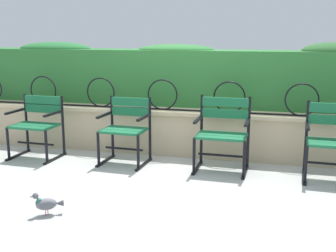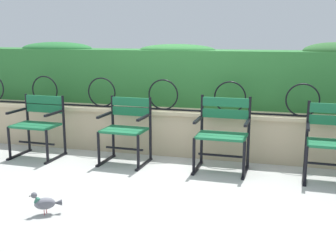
{
  "view_description": "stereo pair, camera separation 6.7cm",
  "coord_description": "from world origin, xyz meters",
  "views": [
    {
      "loc": [
        1.28,
        -4.81,
        1.64
      ],
      "look_at": [
        0.0,
        0.05,
        0.55
      ],
      "focal_mm": 45.74,
      "sensor_mm": 36.0,
      "label": 1
    },
    {
      "loc": [
        1.34,
        -4.79,
        1.64
      ],
      "look_at": [
        0.0,
        0.05,
        0.55
      ],
      "focal_mm": 45.74,
      "sensor_mm": 36.0,
      "label": 2
    }
  ],
  "objects": [
    {
      "name": "ground_plane",
      "position": [
        0.0,
        0.0,
        0.0
      ],
      "size": [
        60.0,
        60.0,
        0.0
      ],
      "primitive_type": "plane",
      "color": "#ADADA8"
    },
    {
      "name": "stone_wall",
      "position": [
        0.0,
        0.79,
        0.31
      ],
      "size": [
        7.41,
        0.41,
        0.62
      ],
      "color": "tan",
      "rests_on": "ground"
    },
    {
      "name": "iron_arch_fence",
      "position": [
        -0.22,
        0.71,
        0.8
      ],
      "size": [
        6.87,
        0.02,
        0.42
      ],
      "color": "black",
      "rests_on": "stone_wall"
    },
    {
      "name": "hedge_row",
      "position": [
        -0.02,
        1.29,
        1.05
      ],
      "size": [
        7.26,
        0.65,
        0.91
      ],
      "color": "#2D7033",
      "rests_on": "stone_wall"
    },
    {
      "name": "park_chair_leftmost",
      "position": [
        -1.85,
        0.18,
        0.46
      ],
      "size": [
        0.63,
        0.54,
        0.82
      ],
      "color": "#19663D",
      "rests_on": "ground"
    },
    {
      "name": "park_chair_centre_left",
      "position": [
        -0.6,
        0.23,
        0.46
      ],
      "size": [
        0.6,
        0.55,
        0.84
      ],
      "color": "#19663D",
      "rests_on": "ground"
    },
    {
      "name": "park_chair_centre_right",
      "position": [
        0.64,
        0.25,
        0.47
      ],
      "size": [
        0.64,
        0.53,
        0.89
      ],
      "color": "#19663D",
      "rests_on": "ground"
    },
    {
      "name": "park_chair_rightmost",
      "position": [
        1.88,
        0.21,
        0.47
      ],
      "size": [
        0.6,
        0.54,
        0.88
      ],
      "color": "#19663D",
      "rests_on": "ground"
    },
    {
      "name": "pigeon_near_chairs",
      "position": [
        -0.74,
        -1.52,
        0.11
      ],
      "size": [
        0.27,
        0.2,
        0.22
      ],
      "color": "slate",
      "rests_on": "ground"
    }
  ]
}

